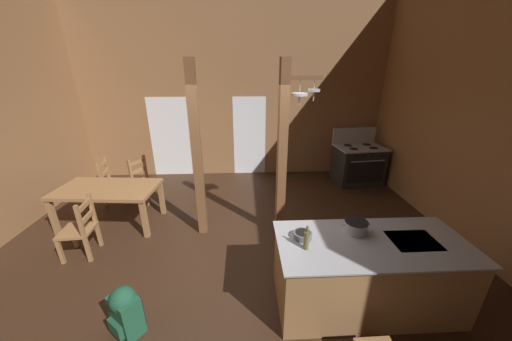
{
  "coord_description": "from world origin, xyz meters",
  "views": [
    {
      "loc": [
        0.22,
        -3.29,
        2.73
      ],
      "look_at": [
        0.43,
        0.99,
        1.04
      ],
      "focal_mm": 18.41,
      "sensor_mm": 36.0,
      "label": 1
    }
  ],
  "objects": [
    {
      "name": "ladderback_chair_by_post",
      "position": [
        -2.58,
        1.97,
        0.45
      ],
      "size": [
        0.48,
        0.48,
        0.95
      ],
      "color": "#9E7044",
      "rests_on": "ground_plane"
    },
    {
      "name": "stove_range",
      "position": [
        3.06,
        2.73,
        0.48
      ],
      "size": [
        1.21,
        0.92,
        1.32
      ],
      "color": "black",
      "rests_on": "ground_plane"
    },
    {
      "name": "bottle_tall_on_counter",
      "position": [
        0.87,
        -0.98,
        1.01
      ],
      "size": [
        0.06,
        0.06,
        0.28
      ],
      "color": "brown",
      "rests_on": "kitchen_island"
    },
    {
      "name": "glazed_door_back_left",
      "position": [
        -1.69,
        3.48,
        1.02
      ],
      "size": [
        1.0,
        0.01,
        2.05
      ],
      "primitive_type": "cube",
      "color": "white",
      "rests_on": "ground_plane"
    },
    {
      "name": "kitchen_island",
      "position": [
        1.66,
        -0.9,
        0.45
      ],
      "size": [
        2.16,
        0.96,
        0.9
      ],
      "color": "#9E7044",
      "rests_on": "ground_plane"
    },
    {
      "name": "wall_back",
      "position": [
        0.0,
        3.56,
        2.26
      ],
      "size": [
        8.32,
        0.14,
        4.52
      ],
      "primitive_type": "cube",
      "color": "#93663F",
      "rests_on": "ground_plane"
    },
    {
      "name": "dining_table",
      "position": [
        -2.22,
        1.06,
        0.65
      ],
      "size": [
        1.77,
        1.04,
        0.74
      ],
      "color": "#9E7044",
      "rests_on": "ground_plane"
    },
    {
      "name": "stockpot_on_counter",
      "position": [
        1.53,
        -0.71,
        0.98
      ],
      "size": [
        0.34,
        0.27,
        0.15
      ],
      "color": "#A8AAB2",
      "rests_on": "kitchen_island"
    },
    {
      "name": "ground_plane",
      "position": [
        0.0,
        0.0,
        -0.05
      ],
      "size": [
        8.32,
        7.77,
        0.1
      ],
      "primitive_type": "cube",
      "color": "#382316"
    },
    {
      "name": "backpack",
      "position": [
        -1.08,
        -1.16,
        0.31
      ],
      "size": [
        0.39,
        0.39,
        0.6
      ],
      "color": "#1E5138",
      "rests_on": "ground_plane"
    },
    {
      "name": "support_post_with_pot_rack",
      "position": [
        0.85,
        0.61,
        1.54
      ],
      "size": [
        0.62,
        0.26,
        2.87
      ],
      "color": "brown",
      "rests_on": "ground_plane"
    },
    {
      "name": "ladderback_chair_at_table_end",
      "position": [
        -2.27,
        0.2,
        0.45
      ],
      "size": [
        0.47,
        0.47,
        0.95
      ],
      "color": "#9E7044",
      "rests_on": "ground_plane"
    },
    {
      "name": "glazed_panel_back_right",
      "position": [
        0.38,
        3.48,
        1.02
      ],
      "size": [
        0.84,
        0.01,
        2.05
      ],
      "primitive_type": "cube",
      "color": "white",
      "rests_on": "ground_plane"
    },
    {
      "name": "support_post_center",
      "position": [
        -0.52,
        0.74,
        1.43
      ],
      "size": [
        0.14,
        0.14,
        2.87
      ],
      "color": "brown",
      "rests_on": "ground_plane"
    },
    {
      "name": "mixing_bowl_on_counter",
      "position": [
        0.88,
        -0.79,
        0.94
      ],
      "size": [
        0.21,
        0.21,
        0.08
      ],
      "color": "slate",
      "rests_on": "kitchen_island"
    },
    {
      "name": "ladderback_chair_near_window",
      "position": [
        -1.95,
        2.03,
        0.45
      ],
      "size": [
        0.6,
        0.6,
        0.95
      ],
      "color": "#9E7044",
      "rests_on": "ground_plane"
    }
  ]
}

